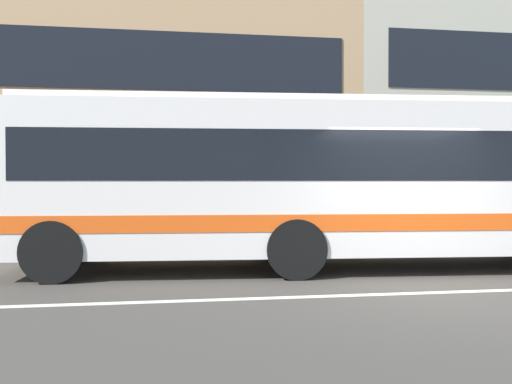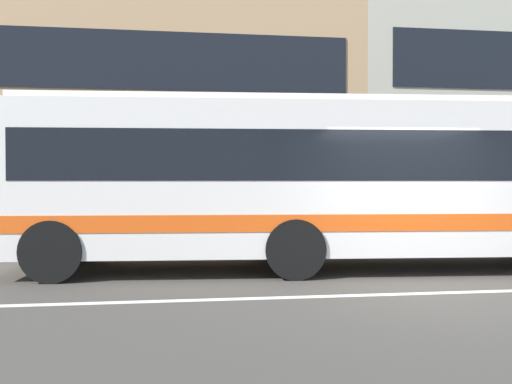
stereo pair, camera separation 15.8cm
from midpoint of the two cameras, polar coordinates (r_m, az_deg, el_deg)
ground_plane at (r=8.53m, az=18.59°, el=-9.87°), size 160.00×160.00×0.00m
lane_centre_line at (r=8.53m, az=18.59°, el=-9.85°), size 60.00×0.16×0.01m
apartment_block_left at (r=22.62m, az=-16.61°, el=8.99°), size 19.58×8.22×9.46m
transit_bus at (r=10.33m, az=7.38°, el=1.56°), size 11.35×3.27×3.08m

